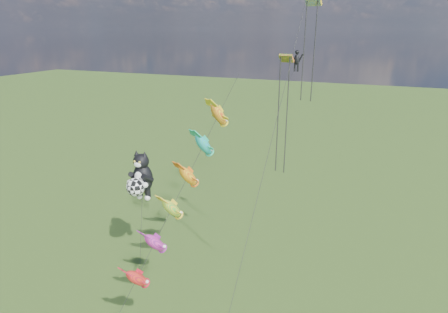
% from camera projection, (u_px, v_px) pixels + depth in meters
% --- Properties ---
extents(ground, '(300.00, 300.00, 0.00)m').
position_uv_depth(ground, '(62.00, 303.00, 31.70)').
color(ground, '#1F3D0F').
extents(cat_kite_rig, '(2.31, 4.07, 11.55)m').
position_uv_depth(cat_kite_rig, '(140.00, 178.00, 34.57)').
color(cat_kite_rig, brown).
rests_on(cat_kite_rig, ground).
extents(fish_windsock_rig, '(5.24, 15.16, 18.58)m').
position_uv_depth(fish_windsock_rig, '(180.00, 193.00, 28.00)').
color(fish_windsock_rig, brown).
rests_on(fish_windsock_rig, ground).
extents(parafoil_rig, '(2.66, 17.50, 26.71)m').
position_uv_depth(parafoil_rig, '(294.00, 70.00, 26.23)').
color(parafoil_rig, brown).
rests_on(parafoil_rig, ground).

